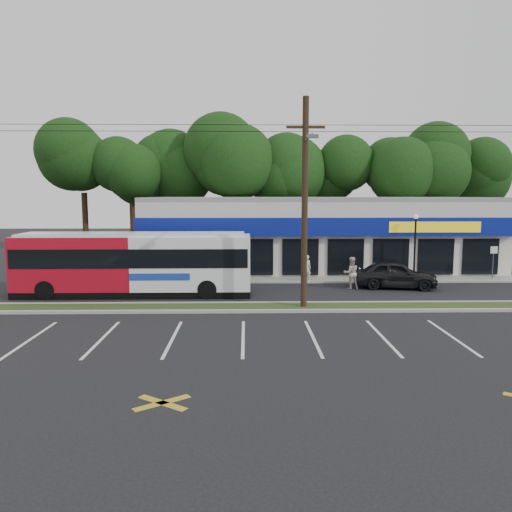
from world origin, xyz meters
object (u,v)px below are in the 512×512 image
Objects in this scene: car_dark at (395,275)px; pedestrian_a at (306,269)px; utility_pole at (301,196)px; lamp_post at (415,239)px; metrobus at (134,262)px; sign_post at (493,257)px; car_silver at (49,281)px; pedestrian_b at (351,273)px.

pedestrian_a is at bearing 76.96° from car_dark.
lamp_post is at bearing 43.95° from utility_pole.
pedestrian_a is (9.89, 3.79, -0.94)m from metrobus.
sign_post is (13.17, 7.65, -3.86)m from utility_pole.
car_silver is 2.05× the size of pedestrian_b.
lamp_post is at bearing -89.31° from car_silver.
utility_pole reaches higher than car_dark.
lamp_post is (8.17, 7.87, -2.74)m from utility_pole.
pedestrian_b is at bearing 103.73° from car_dark.
car_silver is at bearing -2.89° from pedestrian_b.
sign_post is 7.44m from car_dark.
pedestrian_a is (-12.01, -0.28, -0.68)m from sign_post.
sign_post is 12.03m from pedestrian_a.
car_silver is (-13.77, 4.40, -4.78)m from utility_pole.
lamp_post is 5.69m from pedestrian_b.
metrobus is (-16.90, -4.30, -0.86)m from lamp_post.
car_silver is at bearing 102.32° from car_dark.
pedestrian_b is at bearing 55.22° from utility_pole.
lamp_post is at bearing -27.48° from car_dark.
car_silver is (-19.94, -0.85, -0.18)m from car_dark.
lamp_post is at bearing 173.87° from pedestrian_a.
sign_post reaches higher than pedestrian_a.
utility_pole is 11.76× the size of lamp_post.
utility_pole reaches higher than metrobus.
sign_post is at bearing -170.17° from pedestrian_b.
car_dark is at bearing -161.10° from sign_post.
car_dark is 2.54× the size of pedestrian_b.
car_dark is at bearing 6.19° from metrobus.
sign_post is at bearing 10.31° from metrobus.
sign_post is at bearing -2.58° from lamp_post.
utility_pole reaches higher than pedestrian_b.
utility_pole is at bearing -22.50° from metrobus.
pedestrian_b is (3.52, 5.07, -4.47)m from utility_pole.
pedestrian_b is (-4.64, -2.80, -1.73)m from lamp_post.
lamp_post is 0.89× the size of car_dark.
sign_post is at bearing -61.23° from car_dark.
utility_pole is at bearing 70.77° from pedestrian_a.
pedestrian_a reaches higher than car_dark.
car_dark is 1.24× the size of car_silver.
car_dark is (-2.00, -2.62, -1.85)m from lamp_post.
sign_post is 0.46× the size of car_dark.
pedestrian_a is (-5.01, 2.12, 0.06)m from car_dark.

